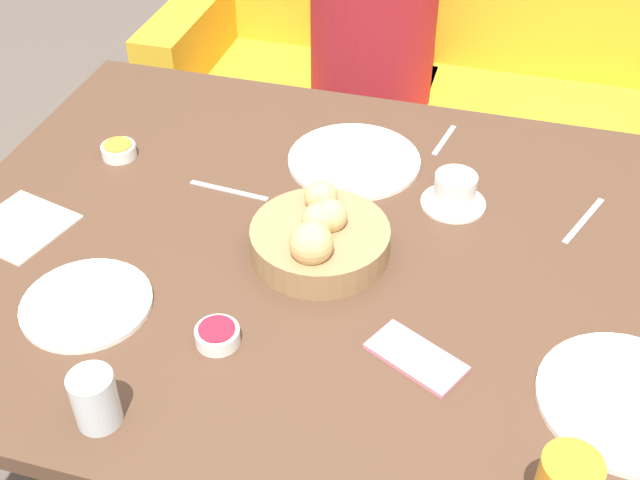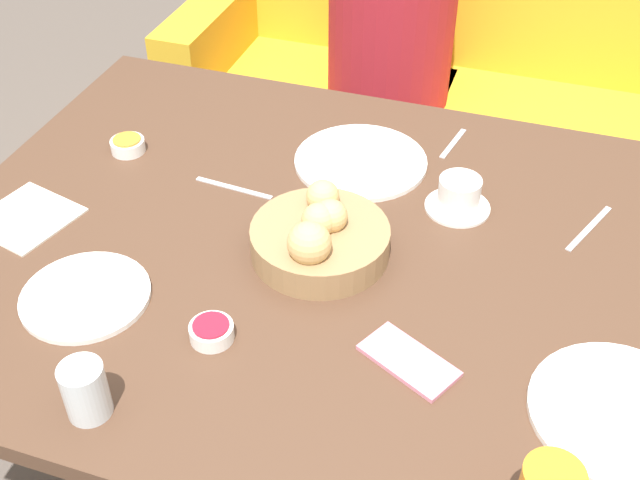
{
  "view_description": "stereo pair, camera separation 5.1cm",
  "coord_description": "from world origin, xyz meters",
  "px_view_note": "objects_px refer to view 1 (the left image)",
  "views": [
    {
      "loc": [
        0.22,
        -1.05,
        1.67
      ],
      "look_at": [
        -0.07,
        -0.02,
        0.78
      ],
      "focal_mm": 45.0,
      "sensor_mm": 36.0,
      "label": 1
    },
    {
      "loc": [
        0.27,
        -1.03,
        1.67
      ],
      "look_at": [
        -0.07,
        -0.02,
        0.78
      ],
      "focal_mm": 45.0,
      "sensor_mm": 36.0,
      "label": 2
    }
  ],
  "objects_px": {
    "water_tumbler": "(95,399)",
    "cell_phone": "(416,357)",
    "spoon_coffee": "(444,140)",
    "jam_bowl_honey": "(119,150)",
    "fork_silver": "(229,191)",
    "bread_basket": "(320,237)",
    "coffee_cup": "(455,192)",
    "plate_near_right": "(628,401)",
    "plate_near_left": "(87,304)",
    "napkin": "(20,226)",
    "couch": "(447,116)",
    "plate_far_center": "(354,160)",
    "seated_person": "(371,83)",
    "jam_bowl_berry": "(217,335)",
    "knife_silver": "(584,220)"
  },
  "relations": [
    {
      "from": "couch",
      "to": "jam_bowl_berry",
      "type": "height_order",
      "value": "couch"
    },
    {
      "from": "bread_basket",
      "to": "coffee_cup",
      "type": "bearing_deg",
      "value": 45.26
    },
    {
      "from": "water_tumbler",
      "to": "cell_phone",
      "type": "height_order",
      "value": "water_tumbler"
    },
    {
      "from": "fork_silver",
      "to": "plate_near_right",
      "type": "bearing_deg",
      "value": -24.08
    },
    {
      "from": "couch",
      "to": "jam_bowl_honey",
      "type": "relative_size",
      "value": 25.36
    },
    {
      "from": "plate_near_right",
      "to": "couch",
      "type": "bearing_deg",
      "value": 106.99
    },
    {
      "from": "plate_near_left",
      "to": "coffee_cup",
      "type": "bearing_deg",
      "value": 39.1
    },
    {
      "from": "coffee_cup",
      "to": "jam_bowl_honey",
      "type": "xyz_separation_m",
      "value": [
        -0.68,
        -0.02,
        -0.02
      ]
    },
    {
      "from": "bread_basket",
      "to": "jam_bowl_berry",
      "type": "bearing_deg",
      "value": -111.43
    },
    {
      "from": "coffee_cup",
      "to": "cell_phone",
      "type": "distance_m",
      "value": 0.4
    },
    {
      "from": "plate_near_right",
      "to": "plate_near_left",
      "type": "bearing_deg",
      "value": -177.92
    },
    {
      "from": "bread_basket",
      "to": "plate_near_right",
      "type": "relative_size",
      "value": 0.92
    },
    {
      "from": "plate_near_right",
      "to": "spoon_coffee",
      "type": "bearing_deg",
      "value": 120.33
    },
    {
      "from": "jam_bowl_berry",
      "to": "water_tumbler",
      "type": "bearing_deg",
      "value": -119.8
    },
    {
      "from": "seated_person",
      "to": "couch",
      "type": "bearing_deg",
      "value": 34.1
    },
    {
      "from": "plate_near_left",
      "to": "water_tumbler",
      "type": "height_order",
      "value": "water_tumbler"
    },
    {
      "from": "plate_far_center",
      "to": "couch",
      "type": "bearing_deg",
      "value": 84.82
    },
    {
      "from": "plate_far_center",
      "to": "plate_near_right",
      "type": "bearing_deg",
      "value": -42.93
    },
    {
      "from": "spoon_coffee",
      "to": "napkin",
      "type": "distance_m",
      "value": 0.86
    },
    {
      "from": "water_tumbler",
      "to": "plate_near_left",
      "type": "bearing_deg",
      "value": 122.79
    },
    {
      "from": "bread_basket",
      "to": "cell_phone",
      "type": "relative_size",
      "value": 1.45
    },
    {
      "from": "plate_far_center",
      "to": "jam_bowl_berry",
      "type": "bearing_deg",
      "value": -99.09
    },
    {
      "from": "plate_far_center",
      "to": "cell_phone",
      "type": "bearing_deg",
      "value": -66.01
    },
    {
      "from": "jam_bowl_berry",
      "to": "fork_silver",
      "type": "distance_m",
      "value": 0.4
    },
    {
      "from": "plate_near_right",
      "to": "fork_silver",
      "type": "height_order",
      "value": "plate_near_right"
    },
    {
      "from": "plate_near_right",
      "to": "plate_far_center",
      "type": "xyz_separation_m",
      "value": [
        -0.53,
        0.49,
        0.0
      ]
    },
    {
      "from": "plate_near_right",
      "to": "cell_phone",
      "type": "distance_m",
      "value": 0.31
    },
    {
      "from": "jam_bowl_honey",
      "to": "cell_phone",
      "type": "xyz_separation_m",
      "value": [
        0.69,
        -0.38,
        -0.01
      ]
    },
    {
      "from": "plate_near_right",
      "to": "cell_phone",
      "type": "relative_size",
      "value": 1.57
    },
    {
      "from": "water_tumbler",
      "to": "cell_phone",
      "type": "distance_m",
      "value": 0.47
    },
    {
      "from": "water_tumbler",
      "to": "cell_phone",
      "type": "xyz_separation_m",
      "value": [
        0.41,
        0.23,
        -0.04
      ]
    },
    {
      "from": "jam_bowl_honey",
      "to": "fork_silver",
      "type": "bearing_deg",
      "value": -11.5
    },
    {
      "from": "spoon_coffee",
      "to": "cell_phone",
      "type": "distance_m",
      "value": 0.62
    },
    {
      "from": "spoon_coffee",
      "to": "jam_bowl_honey",
      "type": "bearing_deg",
      "value": -159.3
    },
    {
      "from": "spoon_coffee",
      "to": "plate_near_right",
      "type": "bearing_deg",
      "value": -59.67
    },
    {
      "from": "jam_bowl_honey",
      "to": "fork_silver",
      "type": "height_order",
      "value": "jam_bowl_honey"
    },
    {
      "from": "water_tumbler",
      "to": "spoon_coffee",
      "type": "relative_size",
      "value": 0.73
    },
    {
      "from": "seated_person",
      "to": "napkin",
      "type": "distance_m",
      "value": 1.26
    },
    {
      "from": "jam_bowl_honey",
      "to": "fork_silver",
      "type": "xyz_separation_m",
      "value": [
        0.26,
        -0.05,
        -0.01
      ]
    },
    {
      "from": "napkin",
      "to": "plate_near_right",
      "type": "bearing_deg",
      "value": -6.49
    },
    {
      "from": "bread_basket",
      "to": "knife_silver",
      "type": "distance_m",
      "value": 0.5
    },
    {
      "from": "bread_basket",
      "to": "plate_far_center",
      "type": "xyz_separation_m",
      "value": [
        -0.01,
        0.29,
        -0.03
      ]
    },
    {
      "from": "couch",
      "to": "spoon_coffee",
      "type": "xyz_separation_m",
      "value": [
        0.08,
        -0.82,
        0.43
      ]
    },
    {
      "from": "couch",
      "to": "jam_bowl_honey",
      "type": "bearing_deg",
      "value": -117.61
    },
    {
      "from": "seated_person",
      "to": "knife_silver",
      "type": "relative_size",
      "value": 7.51
    },
    {
      "from": "seated_person",
      "to": "cell_phone",
      "type": "distance_m",
      "value": 1.36
    },
    {
      "from": "jam_bowl_honey",
      "to": "couch",
      "type": "bearing_deg",
      "value": 62.39
    },
    {
      "from": "seated_person",
      "to": "water_tumbler",
      "type": "bearing_deg",
      "value": -92.01
    },
    {
      "from": "seated_person",
      "to": "fork_silver",
      "type": "xyz_separation_m",
      "value": [
        -0.07,
        -0.96,
        0.26
      ]
    },
    {
      "from": "jam_bowl_honey",
      "to": "spoon_coffee",
      "type": "bearing_deg",
      "value": 20.7
    }
  ]
}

